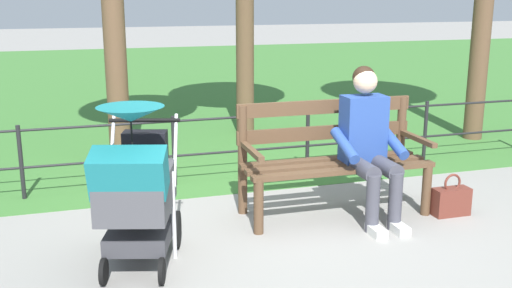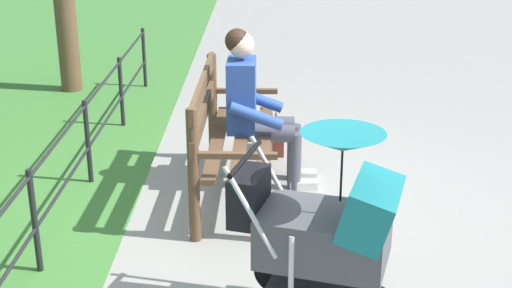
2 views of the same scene
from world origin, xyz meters
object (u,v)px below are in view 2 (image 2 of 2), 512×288
at_px(park_bench, 226,132).
at_px(stroller, 325,229).
at_px(person_on_bench, 255,104).
at_px(handbag, 276,138).

relative_size(park_bench, stroller, 1.40).
relative_size(person_on_bench, handbag, 3.45).
distance_m(park_bench, handbag, 1.10).
height_order(park_bench, handbag, park_bench).
xyz_separation_m(park_bench, person_on_bench, (-0.23, 0.22, 0.15)).
xyz_separation_m(person_on_bench, stroller, (1.95, 0.40, -0.08)).
distance_m(park_bench, stroller, 1.84).
bearing_deg(park_bench, stroller, 20.00).
bearing_deg(park_bench, handbag, 157.26).
height_order(park_bench, person_on_bench, person_on_bench).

